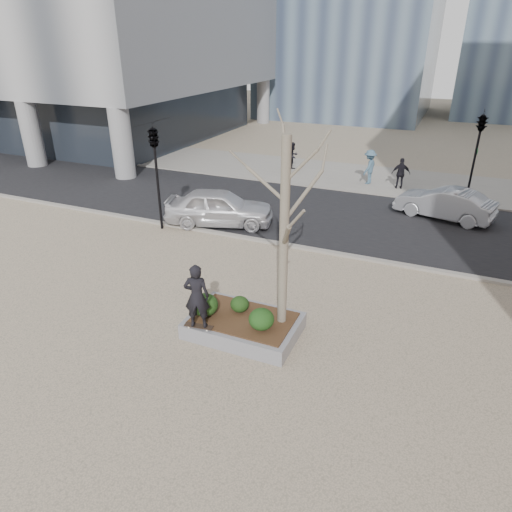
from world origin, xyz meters
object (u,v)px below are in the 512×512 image
at_px(planter, 244,326).
at_px(skateboard, 199,327).
at_px(skateboarder, 197,296).
at_px(police_car, 219,207).

bearing_deg(planter, skateboard, -136.16).
bearing_deg(skateboarder, police_car, -85.49).
height_order(planter, police_car, police_car).
height_order(planter, skateboard, skateboard).
relative_size(skateboard, police_car, 0.17).
height_order(planter, skateboarder, skateboarder).
xyz_separation_m(skateboard, police_car, (-3.49, 7.88, 0.33)).
xyz_separation_m(skateboarder, police_car, (-3.49, 7.88, -0.62)).
bearing_deg(police_car, skateboarder, -173.86).
bearing_deg(planter, police_car, 122.20).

